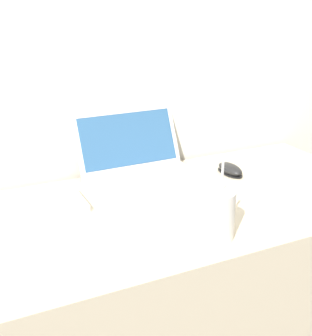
{
  "coord_description": "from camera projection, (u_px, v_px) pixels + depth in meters",
  "views": [
    {
      "loc": [
        -0.45,
        -0.73,
        1.29
      ],
      "look_at": [
        0.09,
        0.39,
        0.82
      ],
      "focal_mm": 50.0,
      "sensor_mm": 36.0,
      "label": 1
    }
  ],
  "objects": [
    {
      "name": "drink_cup",
      "position": [
        215.0,
        213.0,
        1.1
      ],
      "size": [
        0.09,
        0.09,
        0.2
      ],
      "color": "silver",
      "rests_on": "desk"
    },
    {
      "name": "desk",
      "position": [
        142.0,
        323.0,
        1.38
      ],
      "size": [
        1.49,
        0.61,
        0.74
      ],
      "color": "beige",
      "rests_on": "ground_plane"
    },
    {
      "name": "wall_back",
      "position": [
        91.0,
        5.0,
        1.36
      ],
      "size": [
        7.0,
        0.04,
        2.5
      ],
      "color": "silver",
      "rests_on": "ground_plane"
    },
    {
      "name": "computer_mouse",
      "position": [
        230.0,
        169.0,
        1.51
      ],
      "size": [
        0.06,
        0.11,
        0.03
      ],
      "color": "black",
      "rests_on": "desk"
    },
    {
      "name": "laptop",
      "position": [
        141.0,
        167.0,
        1.43
      ],
      "size": [
        0.34,
        0.35,
        0.22
      ],
      "color": "silver",
      "rests_on": "desk"
    },
    {
      "name": "external_keyboard",
      "position": [
        4.0,
        214.0,
        1.21
      ],
      "size": [
        0.42,
        0.13,
        0.02
      ],
      "color": "silver",
      "rests_on": "desk"
    }
  ]
}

